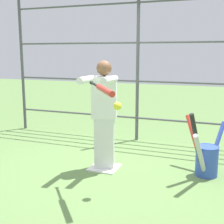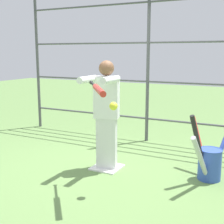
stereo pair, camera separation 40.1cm
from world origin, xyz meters
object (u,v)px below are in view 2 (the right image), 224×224
softball_in_flight (113,106)px  baseball_bat_swinging (98,89)px  batter (106,112)px  bat_bucket (208,161)px

softball_in_flight → baseball_bat_swinging: bearing=59.8°
baseball_bat_swinging → softball_in_flight: baseball_bat_swinging is taller
batter → softball_in_flight: (-0.43, 0.63, 0.21)m
batter → softball_in_flight: 0.79m
batter → bat_bucket: bearing=-169.0°
batter → softball_in_flight: bearing=124.4°
batter → bat_bucket: batter is taller
softball_in_flight → bat_bucket: size_ratio=0.09×
baseball_bat_swinging → batter: bearing=-67.8°
baseball_bat_swinging → softball_in_flight: bearing=-120.2°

